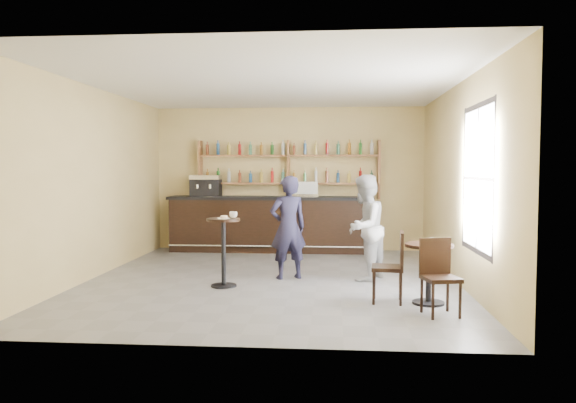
# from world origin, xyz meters

# --- Properties ---
(floor) EXTENTS (7.00, 7.00, 0.00)m
(floor) POSITION_xyz_m (0.00, 0.00, 0.00)
(floor) COLOR slate
(floor) RESTS_ON ground
(ceiling) EXTENTS (7.00, 7.00, 0.00)m
(ceiling) POSITION_xyz_m (0.00, 0.00, 3.20)
(ceiling) COLOR white
(ceiling) RESTS_ON wall_back
(wall_back) EXTENTS (7.00, 0.00, 7.00)m
(wall_back) POSITION_xyz_m (0.00, 3.50, 1.60)
(wall_back) COLOR #D0B776
(wall_back) RESTS_ON floor
(wall_front) EXTENTS (7.00, 0.00, 7.00)m
(wall_front) POSITION_xyz_m (0.00, -3.50, 1.60)
(wall_front) COLOR #D0B776
(wall_front) RESTS_ON floor
(wall_left) EXTENTS (0.00, 7.00, 7.00)m
(wall_left) POSITION_xyz_m (-3.00, 0.00, 1.60)
(wall_left) COLOR #D0B776
(wall_left) RESTS_ON floor
(wall_right) EXTENTS (0.00, 7.00, 7.00)m
(wall_right) POSITION_xyz_m (3.00, 0.00, 1.60)
(wall_right) COLOR #D0B776
(wall_right) RESTS_ON floor
(window_pane) EXTENTS (0.00, 2.00, 2.00)m
(window_pane) POSITION_xyz_m (2.99, -1.20, 1.70)
(window_pane) COLOR white
(window_pane) RESTS_ON wall_right
(window_frame) EXTENTS (0.04, 1.70, 2.10)m
(window_frame) POSITION_xyz_m (2.99, -1.20, 1.70)
(window_frame) COLOR black
(window_frame) RESTS_ON wall_right
(shelf_unit) EXTENTS (4.00, 0.26, 1.40)m
(shelf_unit) POSITION_xyz_m (0.00, 3.37, 1.81)
(shelf_unit) COLOR brown
(shelf_unit) RESTS_ON wall_back
(liquor_bottles) EXTENTS (3.68, 0.10, 1.00)m
(liquor_bottles) POSITION_xyz_m (0.00, 3.37, 1.98)
(liquor_bottles) COLOR #8C5919
(liquor_bottles) RESTS_ON shelf_unit
(bar_counter) EXTENTS (4.50, 0.88, 1.22)m
(bar_counter) POSITION_xyz_m (-0.38, 3.15, 0.61)
(bar_counter) COLOR black
(bar_counter) RESTS_ON floor
(espresso_machine) EXTENTS (0.66, 0.43, 0.47)m
(espresso_machine) POSITION_xyz_m (-1.83, 3.15, 1.45)
(espresso_machine) COLOR black
(espresso_machine) RESTS_ON bar_counter
(pastry_case) EXTENTS (0.55, 0.44, 0.33)m
(pastry_case) POSITION_xyz_m (0.40, 3.15, 1.38)
(pastry_case) COLOR silver
(pastry_case) RESTS_ON bar_counter
(pedestal_table) EXTENTS (0.60, 0.60, 1.07)m
(pedestal_table) POSITION_xyz_m (-0.69, -0.60, 0.53)
(pedestal_table) COLOR black
(pedestal_table) RESTS_ON floor
(napkin) EXTENTS (0.22, 0.22, 0.00)m
(napkin) POSITION_xyz_m (-0.69, -0.60, 1.07)
(napkin) COLOR white
(napkin) RESTS_ON pedestal_table
(donut) EXTENTS (0.14, 0.14, 0.04)m
(donut) POSITION_xyz_m (-0.68, -0.61, 1.09)
(donut) COLOR #C28747
(donut) RESTS_ON napkin
(cup_pedestal) EXTENTS (0.16, 0.16, 0.10)m
(cup_pedestal) POSITION_xyz_m (-0.55, -0.50, 1.12)
(cup_pedestal) COLOR white
(cup_pedestal) RESTS_ON pedestal_table
(man_main) EXTENTS (0.74, 0.62, 1.72)m
(man_main) POSITION_xyz_m (0.26, 0.12, 0.86)
(man_main) COLOR black
(man_main) RESTS_ON floor
(cafe_table) EXTENTS (0.83, 0.83, 0.82)m
(cafe_table) POSITION_xyz_m (2.30, -1.46, 0.41)
(cafe_table) COLOR black
(cafe_table) RESTS_ON floor
(cup_cafe) EXTENTS (0.11, 0.11, 0.08)m
(cup_cafe) POSITION_xyz_m (2.35, -1.46, 0.87)
(cup_cafe) COLOR white
(cup_cafe) RESTS_ON cafe_table
(chair_west) EXTENTS (0.46, 0.46, 0.98)m
(chair_west) POSITION_xyz_m (1.75, -1.41, 0.49)
(chair_west) COLOR black
(chair_west) RESTS_ON floor
(chair_south) EXTENTS (0.50, 0.50, 0.96)m
(chair_south) POSITION_xyz_m (2.35, -2.06, 0.48)
(chair_south) COLOR black
(chair_south) RESTS_ON floor
(patron_second) EXTENTS (0.97, 1.05, 1.74)m
(patron_second) POSITION_xyz_m (1.52, 0.12, 0.87)
(patron_second) COLOR gray
(patron_second) RESTS_ON floor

